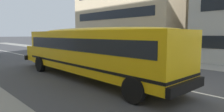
{
  "coord_description": "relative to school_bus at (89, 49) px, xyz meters",
  "views": [
    {
      "loc": [
        5.07,
        -8.67,
        2.62
      ],
      "look_at": [
        -3.09,
        -0.88,
        1.34
      ],
      "focal_mm": 31.34,
      "sensor_mm": 36.0,
      "label": 1
    }
  ],
  "objects": [
    {
      "name": "sidewalk_far",
      "position": [
        4.1,
        9.43,
        -1.76
      ],
      "size": [
        120.0,
        3.0,
        0.01
      ],
      "primitive_type": "cube",
      "color": "gray",
      "rests_on": "ground_plane"
    },
    {
      "name": "lane_centreline",
      "position": [
        4.1,
        1.76,
        -1.76
      ],
      "size": [
        110.0,
        0.16,
        0.01
      ],
      "primitive_type": "cube",
      "color": "silver",
      "rests_on": "ground_plane"
    },
    {
      "name": "ground_plane",
      "position": [
        4.1,
        1.76,
        -1.77
      ],
      "size": [
        400.0,
        400.0,
        0.0
      ],
      "primitive_type": "plane",
      "color": "#424244"
    },
    {
      "name": "parked_car_teal_by_entrance",
      "position": [
        -9.7,
        6.71,
        -0.92
      ],
      "size": [
        3.95,
        1.98,
        1.64
      ],
      "rotation": [
        0.0,
        0.0,
        -0.03
      ],
      "color": "#195B66",
      "rests_on": "ground_plane"
    },
    {
      "name": "school_bus",
      "position": [
        0.0,
        0.0,
        0.0
      ],
      "size": [
        13.33,
        3.29,
        2.97
      ],
      "rotation": [
        0.0,
        0.0,
        3.12
      ],
      "color": "yellow",
      "rests_on": "ground_plane"
    }
  ]
}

